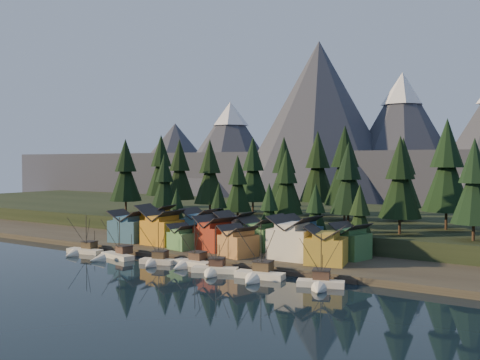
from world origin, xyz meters
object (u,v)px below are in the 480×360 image
Objects in this scene: house_front_0 at (128,225)px; house_back_1 at (200,225)px; boat_6 at (320,276)px; house_front_1 at (162,226)px; boat_5 at (258,268)px; house_back_0 at (156,221)px; boat_0 at (82,246)px; boat_4 at (214,264)px; boat_1 at (113,251)px; boat_2 at (156,255)px; boat_3 at (190,257)px.

house_back_1 reaches higher than house_front_0.
house_front_0 is at bearing -155.41° from house_back_1.
house_front_1 reaches higher than boat_6.
house_back_0 is (-49.84, 23.63, 4.44)m from boat_5.
boat_0 is 1.18× the size of house_front_1.
house_front_0 is at bearing 154.07° from boat_5.
boat_4 is at bearing -49.45° from house_back_1.
house_back_0 reaches higher than boat_1.
boat_5 is at bearing 12.30° from boat_1.
boat_2 is 0.95× the size of boat_3.
boat_1 is 13.90m from boat_2.
boat_2 is 17.74m from boat_4.
boat_1 reaches higher than boat_2.
boat_3 is at bearing 156.34° from boat_6.
boat_6 is at bearing -8.08° from boat_0.
house_back_0 is at bearing 68.58° from boat_0.
boat_5 is at bearing -27.28° from house_front_0.
boat_3 is (8.43, 2.62, -0.03)m from boat_2.
house_front_1 is (-56.12, 17.26, 4.36)m from boat_6.
boat_0 is at bearing 157.94° from boat_4.
boat_6 is 58.88m from house_front_1.
house_back_1 is at bearing -3.53° from house_back_0.
house_back_0 reaches higher than boat_6.
boat_4 is 0.98× the size of boat_6.
boat_4 is 35.87m from house_front_1.
boat_5 reaches higher than boat_6.
house_back_1 reaches higher than house_front_1.
boat_0 is 1.04× the size of house_back_0.
boat_4 is at bearing -27.95° from house_front_1.
boat_4 reaches higher than boat_2.
house_front_1 is at bearing -48.93° from house_back_0.
boat_3 is at bearing -3.79° from boat_0.
house_back_1 is (-34.82, 25.74, 4.17)m from boat_5.
boat_5 reaches higher than boat_3.
house_back_1 is at bearing 84.90° from boat_1.
boat_5 is 1.23× the size of house_front_0.
house_front_0 is at bearing 132.68° from boat_2.
house_front_0 is (1.42, 15.81, 4.11)m from boat_0.
house_back_0 is (-38.62, 23.89, 4.83)m from boat_4.
boat_4 is 1.16× the size of house_back_1.
boat_1 is (12.53, -0.62, -0.02)m from boat_0.
boat_1 is at bearing 161.26° from boat_6.
house_back_0 reaches higher than boat_5.
house_front_0 is at bearing 76.87° from boat_0.
boat_1 is 31.62m from boat_4.
house_front_0 is 0.94× the size of house_back_0.
boat_2 is 0.99× the size of boat_4.
boat_3 is (22.32, 3.17, 0.10)m from boat_1.
boat_6 is 1.05× the size of house_back_0.
boat_2 is 1.07× the size of house_front_0.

